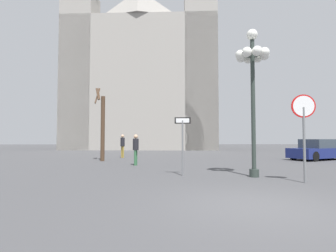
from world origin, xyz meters
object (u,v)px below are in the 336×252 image
(parked_car_near_navy, at_px, (318,150))
(stop_sign, at_px, (304,121))
(cathedral, at_px, (143,75))
(bare_tree, at_px, (102,125))
(pedestrian_walking, at_px, (136,147))
(pedestrian_standing, at_px, (123,144))
(street_lamp, at_px, (253,69))
(one_way_arrow_sign, at_px, (183,139))

(parked_car_near_navy, bearing_deg, stop_sign, -124.51)
(cathedral, bearing_deg, bare_tree, -94.70)
(pedestrian_walking, distance_m, pedestrian_standing, 5.93)
(street_lamp, distance_m, parked_car_near_navy, 11.37)
(cathedral, xyz_separation_m, bare_tree, (-1.72, -20.88, -8.37))
(parked_car_near_navy, distance_m, pedestrian_standing, 14.01)
(bare_tree, height_order, parked_car_near_navy, bare_tree)
(stop_sign, xyz_separation_m, parked_car_near_navy, (6.33, 9.21, -1.41))
(street_lamp, bearing_deg, cathedral, 101.07)
(bare_tree, height_order, pedestrian_walking, bare_tree)
(street_lamp, height_order, parked_car_near_navy, street_lamp)
(street_lamp, distance_m, pedestrian_walking, 7.34)
(cathedral, height_order, pedestrian_standing, cathedral)
(cathedral, relative_size, parked_car_near_navy, 7.57)
(one_way_arrow_sign, bearing_deg, bare_tree, 123.17)
(cathedral, bearing_deg, pedestrian_standing, -92.33)
(cathedral, relative_size, bare_tree, 7.34)
(bare_tree, distance_m, pedestrian_walking, 4.01)
(cathedral, height_order, stop_sign, cathedral)
(pedestrian_standing, bearing_deg, pedestrian_walking, -76.11)
(one_way_arrow_sign, bearing_deg, stop_sign, -25.99)
(stop_sign, relative_size, pedestrian_standing, 1.67)
(cathedral, height_order, street_lamp, cathedral)
(one_way_arrow_sign, xyz_separation_m, bare_tree, (-4.56, 6.98, 0.86))
(cathedral, bearing_deg, pedestrian_walking, -88.34)
(stop_sign, bearing_deg, street_lamp, 129.88)
(pedestrian_standing, bearing_deg, one_way_arrow_sign, -69.95)
(parked_car_near_navy, relative_size, pedestrian_walking, 2.80)
(stop_sign, distance_m, one_way_arrow_sign, 4.35)
(bare_tree, distance_m, pedestrian_standing, 3.25)
(stop_sign, height_order, street_lamp, street_lamp)
(street_lamp, relative_size, bare_tree, 1.18)
(cathedral, xyz_separation_m, one_way_arrow_sign, (2.85, -27.86, -9.23))
(one_way_arrow_sign, height_order, bare_tree, bare_tree)
(one_way_arrow_sign, bearing_deg, street_lamp, -10.06)
(cathedral, distance_m, street_lamp, 29.60)
(cathedral, relative_size, pedestrian_walking, 21.18)
(cathedral, relative_size, pedestrian_standing, 20.21)
(cathedral, relative_size, one_way_arrow_sign, 15.44)
(bare_tree, bearing_deg, street_lamp, -45.78)
(stop_sign, relative_size, one_way_arrow_sign, 1.27)
(parked_car_near_navy, bearing_deg, cathedral, 122.43)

